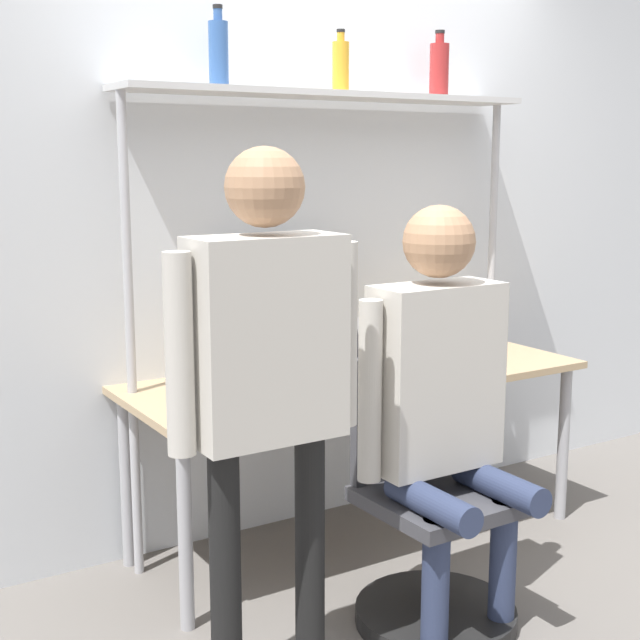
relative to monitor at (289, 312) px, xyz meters
The scene contains 13 objects.
ground_plane 1.15m from the monitor, 69.76° to the right, with size 12.00×12.00×0.00m, color slate.
wall_back 0.47m from the monitor, 39.05° to the left, with size 8.00×0.06×2.70m.
desk 0.43m from the monitor, 44.24° to the right, with size 1.93×0.70×0.73m.
shelf_unit 0.65m from the monitor, ahead, with size 1.83×0.27×1.86m.
monitor is the anchor object (origin of this frame).
laptop 0.34m from the monitor, 85.65° to the right, with size 0.36×0.24×0.24m.
cell_phone 0.49m from the monitor, 44.69° to the right, with size 0.07×0.15×0.01m.
office_chair 1.11m from the monitor, 86.36° to the right, with size 0.56×0.56×0.93m.
person_seated 0.92m from the monitor, 86.48° to the right, with size 0.61×0.48×1.45m.
person_standing 1.19m from the monitor, 122.86° to the right, with size 0.60×0.22×1.63m.
bottle_amber 1.02m from the monitor, ahead, with size 0.07×0.07×0.25m.
bottle_red 1.26m from the monitor, ahead, with size 0.08×0.08×0.28m.
bottle_blue 1.06m from the monitor, behind, with size 0.07×0.07×0.30m.
Camera 1 is at (-2.01, -2.56, 1.60)m, focal length 50.00 mm.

